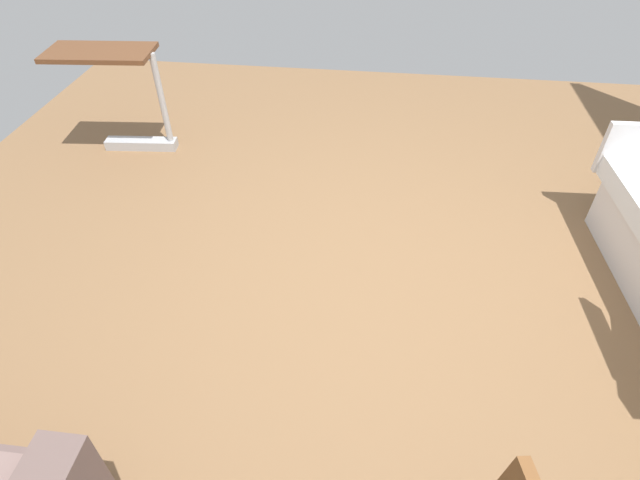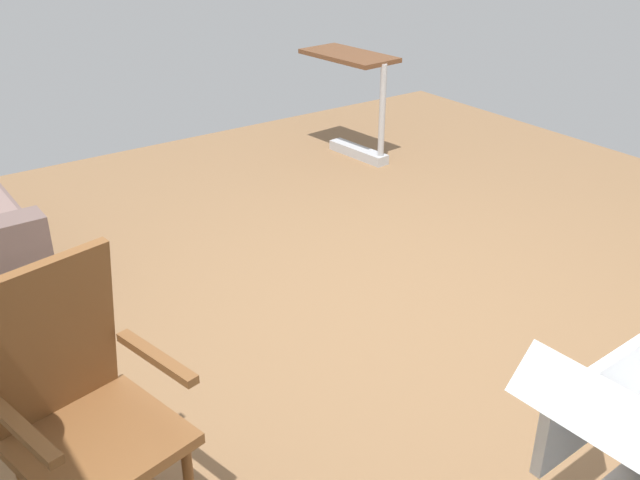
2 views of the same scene
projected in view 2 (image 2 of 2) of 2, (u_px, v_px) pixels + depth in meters
The scene contains 3 objects.
ground_plane at pixel (386, 319), 3.73m from camera, with size 6.66×6.66×0.00m, color olive.
rocking_chair at pixel (85, 419), 2.28m from camera, with size 0.84×0.62×1.05m.
overbed_table at pixel (355, 93), 5.77m from camera, with size 0.86×0.47×0.84m.
Camera 2 is at (-2.37, 2.11, 2.04)m, focal length 39.81 mm.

